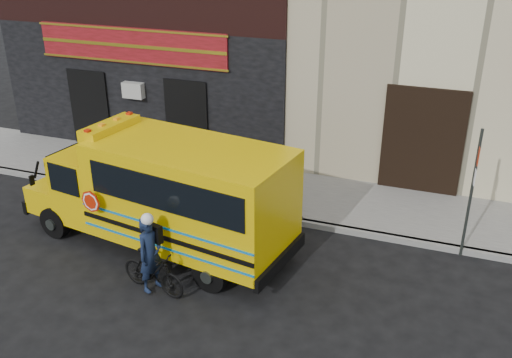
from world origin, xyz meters
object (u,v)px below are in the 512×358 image
object	(u,v)px
sign_pole	(472,189)
bicycle	(153,272)
cyclist	(151,256)
school_bus	(168,192)

from	to	relation	value
sign_pole	bicycle	distance (m)	7.26
bicycle	cyclist	world-z (taller)	cyclist
sign_pole	school_bus	bearing A→B (deg)	-162.80
school_bus	sign_pole	size ratio (longest dim) A/B	2.26
sign_pole	cyclist	distance (m)	7.23
school_bus	bicycle	distance (m)	2.03
cyclist	school_bus	bearing A→B (deg)	31.69
bicycle	sign_pole	bearing A→B (deg)	-47.46
school_bus	sign_pole	distance (m)	6.89
school_bus	sign_pole	world-z (taller)	sign_pole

